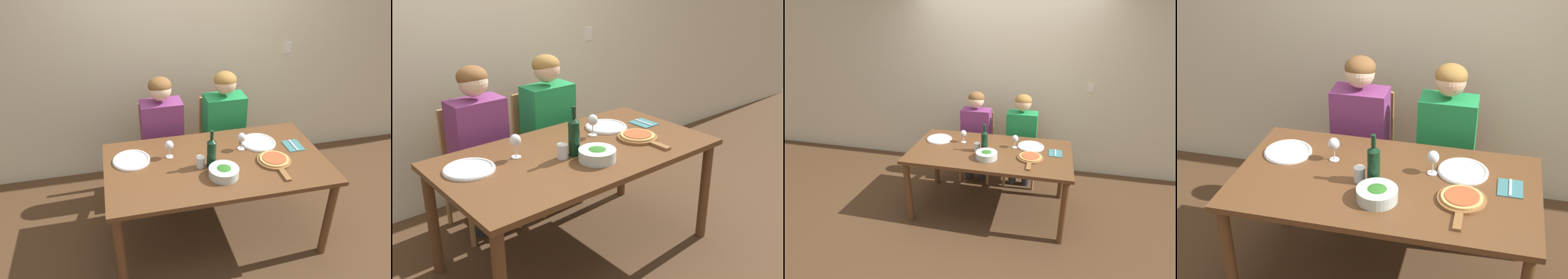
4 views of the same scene
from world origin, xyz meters
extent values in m
cube|color=beige|center=(0.00, 1.22, 1.35)|extent=(10.00, 0.05, 2.70)
cube|color=brown|center=(0.00, 0.00, 0.74)|extent=(1.75, 0.96, 0.04)
cylinder|color=brown|center=(-0.82, -0.42, 0.36)|extent=(0.07, 0.07, 0.72)
cylinder|color=brown|center=(-0.82, 0.42, 0.36)|extent=(0.07, 0.07, 0.72)
cylinder|color=brown|center=(0.82, 0.42, 0.36)|extent=(0.07, 0.07, 0.72)
cube|color=#9E7042|center=(-0.33, 0.72, 0.44)|extent=(0.42, 0.42, 0.04)
cube|color=#9E7042|center=(-0.33, 0.91, 0.68)|extent=(0.38, 0.03, 0.45)
cylinder|color=#9E7042|center=(-0.52, 0.53, 0.21)|extent=(0.04, 0.04, 0.43)
cylinder|color=#9E7042|center=(-0.14, 0.53, 0.21)|extent=(0.04, 0.04, 0.43)
cylinder|color=#9E7042|center=(-0.52, 0.91, 0.21)|extent=(0.04, 0.04, 0.43)
cylinder|color=#9E7042|center=(-0.14, 0.91, 0.21)|extent=(0.04, 0.04, 0.43)
cube|color=#9E7042|center=(0.27, 0.72, 0.44)|extent=(0.42, 0.42, 0.04)
cube|color=#9E7042|center=(0.27, 0.91, 0.68)|extent=(0.38, 0.03, 0.45)
cylinder|color=#9E7042|center=(0.08, 0.53, 0.21)|extent=(0.04, 0.04, 0.43)
cylinder|color=#9E7042|center=(0.46, 0.53, 0.21)|extent=(0.04, 0.04, 0.43)
cylinder|color=#9E7042|center=(0.08, 0.91, 0.21)|extent=(0.04, 0.04, 0.43)
cylinder|color=#9E7042|center=(0.46, 0.91, 0.21)|extent=(0.04, 0.04, 0.43)
cylinder|color=#28282D|center=(-0.42, 0.64, 0.23)|extent=(0.10, 0.10, 0.46)
cylinder|color=#28282D|center=(-0.24, 0.64, 0.23)|extent=(0.10, 0.10, 0.46)
cube|color=#7A3370|center=(-0.33, 0.70, 0.73)|extent=(0.38, 0.22, 0.54)
cylinder|color=#7A3370|center=(-0.53, 0.45, 0.58)|extent=(0.07, 0.31, 0.14)
cylinder|color=#7A3370|center=(-0.13, 0.45, 0.58)|extent=(0.07, 0.31, 0.14)
sphere|color=beige|center=(-0.33, 0.70, 1.12)|extent=(0.20, 0.20, 0.20)
ellipsoid|color=brown|center=(-0.33, 0.71, 1.16)|extent=(0.21, 0.21, 0.15)
cylinder|color=#28282D|center=(0.18, 0.64, 0.23)|extent=(0.10, 0.10, 0.46)
cylinder|color=#28282D|center=(0.36, 0.64, 0.23)|extent=(0.10, 0.10, 0.46)
cube|color=#1E8C47|center=(0.27, 0.70, 0.73)|extent=(0.38, 0.22, 0.54)
cylinder|color=#1E8C47|center=(0.07, 0.45, 0.58)|extent=(0.07, 0.31, 0.14)
cylinder|color=#1E8C47|center=(0.47, 0.45, 0.58)|extent=(0.07, 0.31, 0.14)
sphere|color=#DBAD89|center=(0.27, 0.70, 1.12)|extent=(0.20, 0.20, 0.20)
ellipsoid|color=olive|center=(0.27, 0.71, 1.16)|extent=(0.21, 0.21, 0.15)
cylinder|color=black|center=(-0.06, -0.04, 0.87)|extent=(0.07, 0.07, 0.21)
cone|color=black|center=(-0.06, -0.04, 0.99)|extent=(0.07, 0.07, 0.03)
cylinder|color=black|center=(-0.06, -0.04, 1.04)|extent=(0.03, 0.03, 0.07)
cylinder|color=silver|center=(0.00, -0.20, 0.79)|extent=(0.23, 0.23, 0.07)
ellipsoid|color=#2D6B23|center=(0.00, -0.20, 0.80)|extent=(0.19, 0.19, 0.08)
cylinder|color=white|center=(-0.66, 0.17, 0.76)|extent=(0.30, 0.30, 0.01)
torus|color=white|center=(-0.66, 0.17, 0.77)|extent=(0.29, 0.29, 0.02)
cylinder|color=white|center=(0.43, 0.19, 0.76)|extent=(0.30, 0.30, 0.01)
torus|color=white|center=(0.43, 0.19, 0.77)|extent=(0.29, 0.29, 0.02)
cylinder|color=brown|center=(0.45, -0.10, 0.77)|extent=(0.27, 0.27, 0.02)
cube|color=brown|center=(0.45, -0.30, 0.77)|extent=(0.04, 0.14, 0.02)
cylinder|color=tan|center=(0.45, -0.10, 0.78)|extent=(0.23, 0.23, 0.01)
cylinder|color=#AD4C28|center=(0.45, -0.10, 0.79)|extent=(0.19, 0.19, 0.01)
cylinder|color=silver|center=(-0.35, 0.15, 0.76)|extent=(0.06, 0.06, 0.01)
cylinder|color=silver|center=(-0.35, 0.15, 0.80)|extent=(0.01, 0.01, 0.07)
ellipsoid|color=silver|center=(-0.35, 0.15, 0.87)|extent=(0.07, 0.07, 0.08)
ellipsoid|color=maroon|center=(-0.35, 0.15, 0.86)|extent=(0.06, 0.06, 0.03)
cylinder|color=silver|center=(0.25, 0.14, 0.76)|extent=(0.06, 0.06, 0.01)
cylinder|color=silver|center=(0.25, 0.14, 0.80)|extent=(0.01, 0.01, 0.07)
ellipsoid|color=silver|center=(0.25, 0.14, 0.87)|extent=(0.07, 0.07, 0.08)
ellipsoid|color=maroon|center=(0.25, 0.14, 0.86)|extent=(0.06, 0.06, 0.03)
cylinder|color=silver|center=(-0.14, -0.04, 0.80)|extent=(0.07, 0.07, 0.09)
cube|color=#387075|center=(0.70, 0.09, 0.76)|extent=(0.14, 0.18, 0.01)
cube|color=silver|center=(0.70, 0.09, 0.77)|extent=(0.01, 0.17, 0.01)
camera|label=1|loc=(-0.74, -2.41, 2.44)|focal=35.00mm
camera|label=2|loc=(-1.66, -2.08, 1.88)|focal=42.00mm
camera|label=3|loc=(0.59, -2.99, 2.18)|focal=28.00mm
camera|label=4|loc=(0.55, -2.57, 2.46)|focal=50.00mm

